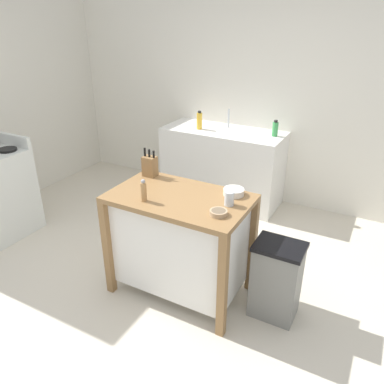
{
  "coord_description": "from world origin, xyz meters",
  "views": [
    {
      "loc": [
        1.33,
        -2.01,
        2.13
      ],
      "look_at": [
        0.03,
        0.38,
        0.83
      ],
      "focal_mm": 35.16,
      "sensor_mm": 36.0,
      "label": 1
    }
  ],
  "objects_px": {
    "knife_block": "(150,166)",
    "bottle_hand_soap": "(199,121)",
    "kitchen_island": "(180,240)",
    "drinking_cup": "(229,198)",
    "bowl_ceramic_small": "(219,212)",
    "pepper_grinder": "(144,191)",
    "bottle_spray_cleaner": "(275,129)",
    "trash_bin": "(276,280)",
    "sink_faucet": "(229,118)",
    "bowl_stoneware_deep": "(234,192)"
  },
  "relations": [
    {
      "from": "knife_block",
      "to": "bottle_hand_soap",
      "type": "relative_size",
      "value": 1.12
    },
    {
      "from": "kitchen_island",
      "to": "drinking_cup",
      "type": "xyz_separation_m",
      "value": [
        0.39,
        0.04,
        0.44
      ]
    },
    {
      "from": "bowl_ceramic_small",
      "to": "pepper_grinder",
      "type": "xyz_separation_m",
      "value": [
        -0.57,
        -0.07,
        0.06
      ]
    },
    {
      "from": "bowl_ceramic_small",
      "to": "knife_block",
      "type": "bearing_deg",
      "value": 156.43
    },
    {
      "from": "kitchen_island",
      "to": "bottle_spray_cleaner",
      "type": "bearing_deg",
      "value": 84.4
    },
    {
      "from": "trash_bin",
      "to": "bottle_spray_cleaner",
      "type": "height_order",
      "value": "bottle_spray_cleaner"
    },
    {
      "from": "bowl_ceramic_small",
      "to": "bottle_spray_cleaner",
      "type": "bearing_deg",
      "value": 96.08
    },
    {
      "from": "kitchen_island",
      "to": "bottle_spray_cleaner",
      "type": "distance_m",
      "value": 1.88
    },
    {
      "from": "kitchen_island",
      "to": "knife_block",
      "type": "distance_m",
      "value": 0.67
    },
    {
      "from": "bowl_ceramic_small",
      "to": "trash_bin",
      "type": "bearing_deg",
      "value": 29.64
    },
    {
      "from": "sink_faucet",
      "to": "bottle_hand_soap",
      "type": "distance_m",
      "value": 0.35
    },
    {
      "from": "trash_bin",
      "to": "drinking_cup",
      "type": "bearing_deg",
      "value": -172.08
    },
    {
      "from": "pepper_grinder",
      "to": "bottle_hand_soap",
      "type": "xyz_separation_m",
      "value": [
        -0.5,
        1.85,
        0.03
      ]
    },
    {
      "from": "drinking_cup",
      "to": "bottle_spray_cleaner",
      "type": "xyz_separation_m",
      "value": [
        -0.21,
        1.76,
        0.04
      ]
    },
    {
      "from": "bottle_spray_cleaner",
      "to": "knife_block",
      "type": "bearing_deg",
      "value": -110.52
    },
    {
      "from": "pepper_grinder",
      "to": "sink_faucet",
      "type": "height_order",
      "value": "sink_faucet"
    },
    {
      "from": "knife_block",
      "to": "pepper_grinder",
      "type": "bearing_deg",
      "value": -61.25
    },
    {
      "from": "knife_block",
      "to": "sink_faucet",
      "type": "relative_size",
      "value": 1.09
    },
    {
      "from": "trash_bin",
      "to": "bottle_hand_soap",
      "type": "height_order",
      "value": "bottle_hand_soap"
    },
    {
      "from": "bottle_spray_cleaner",
      "to": "drinking_cup",
      "type": "bearing_deg",
      "value": -83.18
    },
    {
      "from": "trash_bin",
      "to": "pepper_grinder",
      "type": "bearing_deg",
      "value": -163.22
    },
    {
      "from": "drinking_cup",
      "to": "bottle_hand_soap",
      "type": "relative_size",
      "value": 0.49
    },
    {
      "from": "bowl_ceramic_small",
      "to": "bottle_hand_soap",
      "type": "distance_m",
      "value": 2.08
    },
    {
      "from": "bowl_ceramic_small",
      "to": "sink_faucet",
      "type": "distance_m",
      "value": 2.16
    },
    {
      "from": "knife_block",
      "to": "pepper_grinder",
      "type": "distance_m",
      "value": 0.47
    },
    {
      "from": "bowl_stoneware_deep",
      "to": "bottle_spray_cleaner",
      "type": "relative_size",
      "value": 0.89
    },
    {
      "from": "sink_faucet",
      "to": "bottle_spray_cleaner",
      "type": "distance_m",
      "value": 0.6
    },
    {
      "from": "drinking_cup",
      "to": "sink_faucet",
      "type": "height_order",
      "value": "sink_faucet"
    },
    {
      "from": "knife_block",
      "to": "sink_faucet",
      "type": "distance_m",
      "value": 1.66
    },
    {
      "from": "drinking_cup",
      "to": "bottle_spray_cleaner",
      "type": "bearing_deg",
      "value": 96.82
    },
    {
      "from": "knife_block",
      "to": "trash_bin",
      "type": "xyz_separation_m",
      "value": [
        1.19,
        -0.12,
        -0.65
      ]
    },
    {
      "from": "kitchen_island",
      "to": "bottle_hand_soap",
      "type": "height_order",
      "value": "bottle_hand_soap"
    },
    {
      "from": "trash_bin",
      "to": "bottle_spray_cleaner",
      "type": "bearing_deg",
      "value": 109.31
    },
    {
      "from": "sink_faucet",
      "to": "pepper_grinder",
      "type": "bearing_deg",
      "value": -83.68
    },
    {
      "from": "knife_block",
      "to": "drinking_cup",
      "type": "height_order",
      "value": "knife_block"
    },
    {
      "from": "pepper_grinder",
      "to": "knife_block",
      "type": "bearing_deg",
      "value": 118.75
    },
    {
      "from": "sink_faucet",
      "to": "bowl_ceramic_small",
      "type": "bearing_deg",
      "value": -68.26
    },
    {
      "from": "bottle_hand_soap",
      "to": "bottle_spray_cleaner",
      "type": "distance_m",
      "value": 0.88
    },
    {
      "from": "bottle_spray_cleaner",
      "to": "trash_bin",
      "type": "bearing_deg",
      "value": -70.69
    },
    {
      "from": "pepper_grinder",
      "to": "bottle_spray_cleaner",
      "type": "relative_size",
      "value": 0.96
    },
    {
      "from": "bowl_stoneware_deep",
      "to": "pepper_grinder",
      "type": "xyz_separation_m",
      "value": [
        -0.54,
        -0.41,
        0.05
      ]
    },
    {
      "from": "drinking_cup",
      "to": "trash_bin",
      "type": "height_order",
      "value": "drinking_cup"
    },
    {
      "from": "sink_faucet",
      "to": "bottle_hand_soap",
      "type": "height_order",
      "value": "sink_faucet"
    },
    {
      "from": "kitchen_island",
      "to": "drinking_cup",
      "type": "height_order",
      "value": "drinking_cup"
    },
    {
      "from": "bowl_ceramic_small",
      "to": "drinking_cup",
      "type": "height_order",
      "value": "drinking_cup"
    },
    {
      "from": "drinking_cup",
      "to": "sink_faucet",
      "type": "xyz_separation_m",
      "value": [
        -0.81,
        1.84,
        0.07
      ]
    },
    {
      "from": "bowl_ceramic_small",
      "to": "pepper_grinder",
      "type": "distance_m",
      "value": 0.58
    },
    {
      "from": "kitchen_island",
      "to": "trash_bin",
      "type": "relative_size",
      "value": 1.7
    },
    {
      "from": "bottle_spray_cleaner",
      "to": "bowl_stoneware_deep",
      "type": "bearing_deg",
      "value": -83.74
    },
    {
      "from": "kitchen_island",
      "to": "sink_faucet",
      "type": "height_order",
      "value": "sink_faucet"
    }
  ]
}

